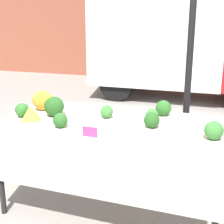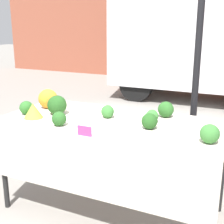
{
  "view_description": "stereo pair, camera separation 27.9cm",
  "coord_description": "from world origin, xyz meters",
  "views": [
    {
      "loc": [
        0.89,
        -2.54,
        1.74
      ],
      "look_at": [
        0.0,
        0.0,
        0.99
      ],
      "focal_mm": 50.0,
      "sensor_mm": 36.0,
      "label": 1
    },
    {
      "loc": [
        1.15,
        -2.44,
        1.74
      ],
      "look_at": [
        0.0,
        0.0,
        0.99
      ],
      "focal_mm": 50.0,
      "sensor_mm": 36.0,
      "label": 2
    }
  ],
  "objects": [
    {
      "name": "ground_plane",
      "position": [
        0.0,
        0.0,
        0.0
      ],
      "size": [
        40.0,
        40.0,
        0.0
      ],
      "primitive_type": "plane",
      "color": "gray"
    },
    {
      "name": "broccoli_head_0",
      "position": [
        0.38,
        -0.08,
        0.97
      ],
      "size": [
        0.13,
        0.13,
        0.13
      ],
      "color": "#23511E",
      "rests_on": "market_table"
    },
    {
      "name": "tent_pole",
      "position": [
        0.57,
        0.84,
        1.19
      ],
      "size": [
        0.07,
        0.07,
        2.38
      ],
      "color": "black",
      "rests_on": "ground_plane"
    },
    {
      "name": "broccoli_head_3",
      "position": [
        -0.56,
        -0.05,
        1.0
      ],
      "size": [
        0.19,
        0.19,
        0.19
      ],
      "color": "#23511E",
      "rests_on": "market_table"
    },
    {
      "name": "broccoli_head_1",
      "position": [
        -0.34,
        -0.33,
        0.97
      ],
      "size": [
        0.13,
        0.13,
        0.13
      ],
      "color": "#285B23",
      "rests_on": "market_table"
    },
    {
      "name": "parked_truck",
      "position": [
        -0.09,
        5.08,
        1.37
      ],
      "size": [
        4.32,
        1.9,
        2.59
      ],
      "color": "silver",
      "rests_on": "ground_plane"
    },
    {
      "name": "broccoli_head_4",
      "position": [
        0.88,
        -0.2,
        0.98
      ],
      "size": [
        0.14,
        0.14,
        0.14
      ],
      "color": "#387533",
      "rests_on": "market_table"
    },
    {
      "name": "romanesco_head",
      "position": [
        -0.7,
        -0.24,
        0.98
      ],
      "size": [
        0.18,
        0.18,
        0.14
      ],
      "color": "#93B238",
      "rests_on": "market_table"
    },
    {
      "name": "price_sign",
      "position": [
        -0.02,
        -0.46,
        0.95
      ],
      "size": [
        0.12,
        0.01,
        0.08
      ],
      "color": "#E53D84",
      "rests_on": "market_table"
    },
    {
      "name": "market_table",
      "position": [
        0.0,
        -0.07,
        0.8
      ],
      "size": [
        2.03,
        0.94,
        0.91
      ],
      "color": "beige",
      "rests_on": "ground_plane"
    },
    {
      "name": "orange_cauliflower",
      "position": [
        -0.78,
        0.11,
        1.01
      ],
      "size": [
        0.2,
        0.2,
        0.2
      ],
      "color": "orange",
      "rests_on": "market_table"
    },
    {
      "name": "broccoli_head_2",
      "position": [
        -0.83,
        -0.17,
        0.97
      ],
      "size": [
        0.13,
        0.13,
        0.13
      ],
      "color": "#2D6628",
      "rests_on": "market_table"
    },
    {
      "name": "broccoli_head_6",
      "position": [
        0.41,
        0.31,
        0.98
      ],
      "size": [
        0.15,
        0.15,
        0.15
      ],
      "color": "#285B23",
      "rests_on": "market_table"
    },
    {
      "name": "broccoli_head_7",
      "position": [
        -0.07,
        0.06,
        0.97
      ],
      "size": [
        0.12,
        0.12,
        0.12
      ],
      "color": "#387533",
      "rests_on": "market_table"
    },
    {
      "name": "broccoli_head_5",
      "position": [
        0.34,
        0.1,
        0.96
      ],
      "size": [
        0.12,
        0.12,
        0.12
      ],
      "color": "#387533",
      "rests_on": "market_table"
    },
    {
      "name": "building_facade",
      "position": [
        0.0,
        7.85,
        2.28
      ],
      "size": [
        16.0,
        0.6,
        4.57
      ],
      "color": "brown",
      "rests_on": "ground_plane"
    }
  ]
}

